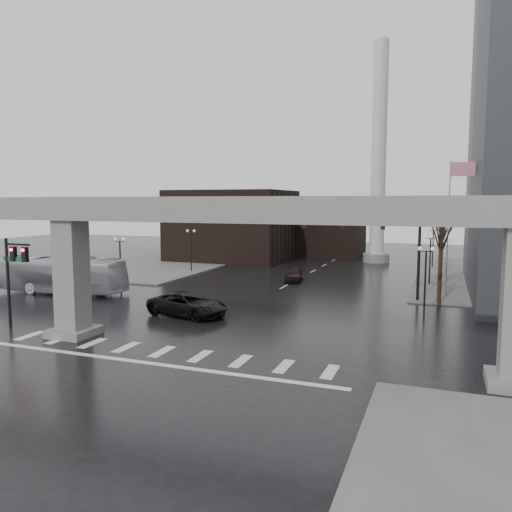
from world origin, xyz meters
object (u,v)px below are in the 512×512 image
object	(u,v)px
signal_mast_arm	(373,232)
pickup_truck	(188,304)
far_car	(294,274)
city_bus	(62,275)

from	to	relation	value
signal_mast_arm	pickup_truck	distance (m)	17.20
signal_mast_arm	far_car	bearing A→B (deg)	142.58
pickup_truck	city_bus	distance (m)	15.83
city_bus	pickup_truck	bearing A→B (deg)	-108.72
signal_mast_arm	far_car	distance (m)	12.53
city_bus	far_car	size ratio (longest dim) A/B	2.90
signal_mast_arm	pickup_truck	world-z (taller)	signal_mast_arm
far_car	pickup_truck	bearing A→B (deg)	-109.37
signal_mast_arm	far_car	world-z (taller)	signal_mast_arm
city_bus	far_car	world-z (taller)	city_bus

